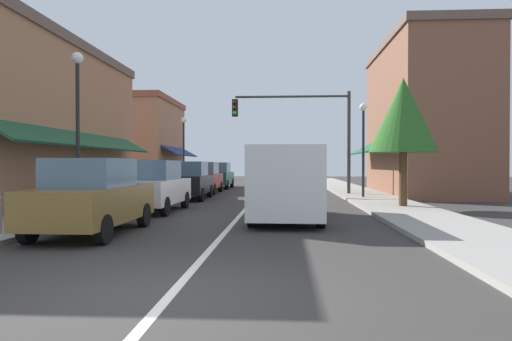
{
  "coord_description": "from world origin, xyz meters",
  "views": [
    {
      "loc": [
        1.42,
        -5.46,
        1.63
      ],
      "look_at": [
        0.28,
        12.96,
        1.39
      ],
      "focal_mm": 32.28,
      "sensor_mm": 36.0,
      "label": 1
    }
  ],
  "objects": [
    {
      "name": "parked_car_second_left",
      "position": [
        -3.1,
        10.1,
        0.88
      ],
      "size": [
        1.84,
        4.13,
        1.77
      ],
      "rotation": [
        0.0,
        0.0,
        -0.02
      ],
      "color": "silver",
      "rests_on": "ground"
    },
    {
      "name": "sidewalk_right",
      "position": [
        5.5,
        18.0,
        0.06
      ],
      "size": [
        2.6,
        56.0,
        0.12
      ],
      "primitive_type": "cube",
      "color": "gray",
      "rests_on": "ground"
    },
    {
      "name": "storefront_left_block",
      "position": [
        -9.06,
        12.0,
        3.34
      ],
      "size": [
        5.85,
        14.2,
        6.68
      ],
      "color": "#9E6B4C",
      "rests_on": "ground"
    },
    {
      "name": "street_lamp_right_mid",
      "position": [
        5.1,
        16.31,
        3.06
      ],
      "size": [
        0.36,
        0.36,
        4.5
      ],
      "color": "black",
      "rests_on": "ground"
    },
    {
      "name": "parked_car_third_left",
      "position": [
        -3.04,
        15.78,
        0.88
      ],
      "size": [
        1.84,
        4.13,
        1.77
      ],
      "rotation": [
        0.0,
        0.0,
        0.02
      ],
      "color": "black",
      "rests_on": "ground"
    },
    {
      "name": "tree_right_near",
      "position": [
        5.75,
        11.64,
        3.41
      ],
      "size": [
        2.47,
        2.47,
        4.8
      ],
      "color": "#4C331E",
      "rests_on": "ground"
    },
    {
      "name": "lane_center_stripe",
      "position": [
        0.0,
        18.0,
        0.0
      ],
      "size": [
        0.14,
        52.0,
        0.01
      ],
      "primitive_type": "cube",
      "color": "silver",
      "rests_on": "ground"
    },
    {
      "name": "traffic_signal_mast_arm",
      "position": [
        2.56,
        18.88,
        3.82
      ],
      "size": [
        6.23,
        0.5,
        5.47
      ],
      "color": "#333333",
      "rests_on": "ground"
    },
    {
      "name": "storefront_right_block",
      "position": [
        8.95,
        20.0,
        4.15
      ],
      "size": [
        5.61,
        10.2,
        8.3
      ],
      "color": "brown",
      "rests_on": "ground"
    },
    {
      "name": "sidewalk_left",
      "position": [
        -5.5,
        18.0,
        0.06
      ],
      "size": [
        2.6,
        56.0,
        0.12
      ],
      "primitive_type": "cube",
      "color": "gray",
      "rests_on": "ground"
    },
    {
      "name": "parked_car_distant_left",
      "position": [
        -3.11,
        25.65,
        0.88
      ],
      "size": [
        1.82,
        4.12,
        1.77
      ],
      "rotation": [
        0.0,
        0.0,
        -0.01
      ],
      "color": "#0F4C33",
      "rests_on": "ground"
    },
    {
      "name": "storefront_far_left",
      "position": [
        -9.06,
        28.0,
        3.24
      ],
      "size": [
        5.84,
        8.2,
        6.47
      ],
      "color": "#9E6B4C",
      "rests_on": "ground"
    },
    {
      "name": "street_lamp_left_near",
      "position": [
        -4.99,
        8.46,
        3.42
      ],
      "size": [
        0.36,
        0.36,
        5.12
      ],
      "color": "black",
      "rests_on": "ground"
    },
    {
      "name": "parked_car_nearest_left",
      "position": [
        -3.04,
        4.98,
        0.88
      ],
      "size": [
        1.78,
        4.1,
        1.77
      ],
      "rotation": [
        0.0,
        0.0,
        -0.0
      ],
      "color": "brown",
      "rests_on": "ground"
    },
    {
      "name": "parked_car_far_left",
      "position": [
        -3.16,
        20.24,
        0.88
      ],
      "size": [
        1.79,
        4.11,
        1.77
      ],
      "rotation": [
        0.0,
        0.0,
        -0.0
      ],
      "color": "maroon",
      "rests_on": "ground"
    },
    {
      "name": "street_lamp_left_far",
      "position": [
        -5.01,
        23.59,
        3.15
      ],
      "size": [
        0.36,
        0.36,
        4.66
      ],
      "color": "black",
      "rests_on": "ground"
    },
    {
      "name": "van_in_lane",
      "position": [
        1.52,
        8.06,
        1.15
      ],
      "size": [
        2.12,
        5.23,
        2.12
      ],
      "rotation": [
        0.0,
        0.0,
        -0.03
      ],
      "color": "silver",
      "rests_on": "ground"
    },
    {
      "name": "ground_plane",
      "position": [
        0.0,
        18.0,
        0.0
      ],
      "size": [
        80.0,
        80.0,
        0.0
      ],
      "primitive_type": "plane",
      "color": "#33302D"
    }
  ]
}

